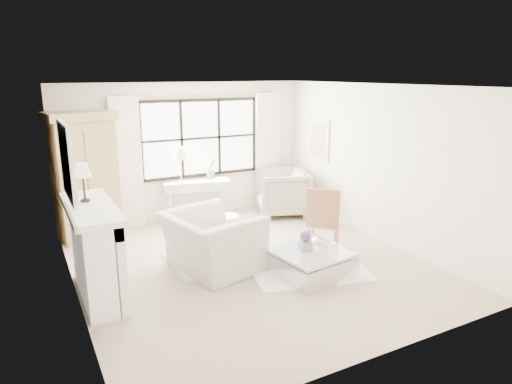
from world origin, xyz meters
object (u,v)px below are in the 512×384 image
Objects in this scene: armoire at (85,175)px; console_table at (197,200)px; club_armchair at (212,242)px; coffee_table at (310,263)px.

armoire reaches higher than console_table.
club_armchair is at bearing -69.46° from armoire.
armoire reaches higher than club_armchair.
console_table is at bearing 91.93° from coffee_table.
armoire reaches higher than coffee_table.
coffee_table is (0.52, -3.25, -0.22)m from console_table.
console_table is at bearing -8.66° from armoire.
coffee_table is (2.59, -3.18, -0.96)m from armoire.
club_armchair reaches higher than console_table.
coffee_table is (1.19, -0.85, -0.25)m from club_armchair.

